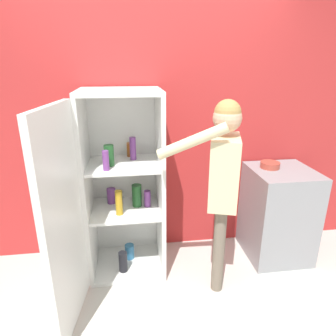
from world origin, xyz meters
TOP-DOWN VIEW (x-y plane):
  - ground_plane at (0.00, 0.00)m, footprint 12.00×12.00m
  - wall_back at (0.00, 0.98)m, footprint 7.00×0.06m
  - refrigerator at (-0.36, 0.54)m, footprint 0.82×1.25m
  - person at (0.51, 0.28)m, footprint 0.71×0.49m
  - counter at (1.22, 0.63)m, footprint 0.58×0.60m
  - bowl at (1.12, 0.70)m, footprint 0.18×0.18m

SIDE VIEW (x-z plane):
  - ground_plane at x=0.00m, z-range 0.00..0.00m
  - counter at x=1.22m, z-range 0.00..0.91m
  - refrigerator at x=-0.36m, z-range -0.01..1.66m
  - bowl at x=1.12m, z-range 0.91..0.97m
  - person at x=0.51m, z-range 0.23..1.86m
  - wall_back at x=0.00m, z-range 0.00..2.55m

